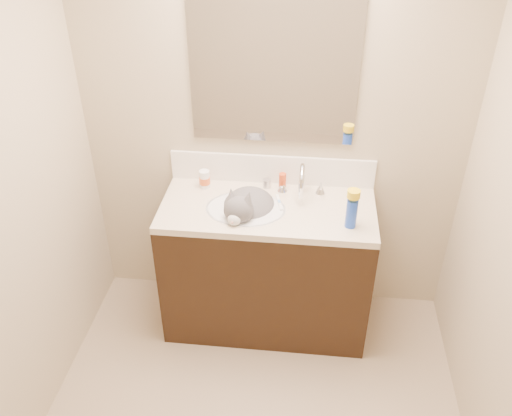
% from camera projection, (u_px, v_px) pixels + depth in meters
% --- Properties ---
extents(room_shell, '(2.24, 2.54, 2.52)m').
position_uv_depth(room_shell, '(244.00, 211.00, 1.86)').
color(room_shell, tan).
rests_on(room_shell, ground).
extents(vanity_cabinet, '(1.20, 0.55, 0.82)m').
position_uv_depth(vanity_cabinet, '(267.00, 269.00, 3.27)').
color(vanity_cabinet, black).
rests_on(vanity_cabinet, ground).
extents(counter_slab, '(1.20, 0.55, 0.04)m').
position_uv_depth(counter_slab, '(268.00, 210.00, 3.03)').
color(counter_slab, beige).
rests_on(counter_slab, vanity_cabinet).
extents(basin, '(0.45, 0.36, 0.14)m').
position_uv_depth(basin, '(246.00, 219.00, 3.04)').
color(basin, white).
rests_on(basin, vanity_cabinet).
extents(faucet, '(0.28, 0.20, 0.21)m').
position_uv_depth(faucet, '(302.00, 183.00, 3.07)').
color(faucet, silver).
rests_on(faucet, counter_slab).
extents(cat, '(0.38, 0.46, 0.33)m').
position_uv_depth(cat, '(247.00, 210.00, 3.03)').
color(cat, '#504D50').
rests_on(cat, basin).
extents(backsplash, '(1.20, 0.02, 0.18)m').
position_uv_depth(backsplash, '(272.00, 169.00, 3.18)').
color(backsplash, white).
rests_on(backsplash, counter_slab).
extents(mirror, '(0.90, 0.02, 0.80)m').
position_uv_depth(mirror, '(274.00, 72.00, 2.86)').
color(mirror, white).
rests_on(mirror, room_shell).
extents(pill_bottle, '(0.06, 0.06, 0.11)m').
position_uv_depth(pill_bottle, '(205.00, 179.00, 3.16)').
color(pill_bottle, white).
rests_on(pill_bottle, counter_slab).
extents(pill_label, '(0.07, 0.07, 0.04)m').
position_uv_depth(pill_label, '(205.00, 180.00, 3.17)').
color(pill_label, '#DB5C24').
rests_on(pill_label, pill_bottle).
extents(silver_jar, '(0.06, 0.06, 0.05)m').
position_uv_depth(silver_jar, '(267.00, 183.00, 3.17)').
color(silver_jar, '#B7B7BC').
rests_on(silver_jar, counter_slab).
extents(amber_bottle, '(0.05, 0.05, 0.10)m').
position_uv_depth(amber_bottle, '(282.00, 182.00, 3.14)').
color(amber_bottle, '#C84017').
rests_on(amber_bottle, counter_slab).
extents(toothbrush, '(0.05, 0.16, 0.01)m').
position_uv_depth(toothbrush, '(279.00, 202.00, 3.04)').
color(toothbrush, white).
rests_on(toothbrush, counter_slab).
extents(toothbrush_head, '(0.02, 0.03, 0.01)m').
position_uv_depth(toothbrush_head, '(279.00, 202.00, 3.04)').
color(toothbrush_head, '#6AA2E2').
rests_on(toothbrush_head, counter_slab).
extents(spray_can, '(0.07, 0.07, 0.16)m').
position_uv_depth(spray_can, '(351.00, 213.00, 2.82)').
color(spray_can, blue).
rests_on(spray_can, counter_slab).
extents(spray_cap, '(0.08, 0.08, 0.04)m').
position_uv_depth(spray_cap, '(354.00, 194.00, 2.75)').
color(spray_cap, yellow).
rests_on(spray_cap, spray_can).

